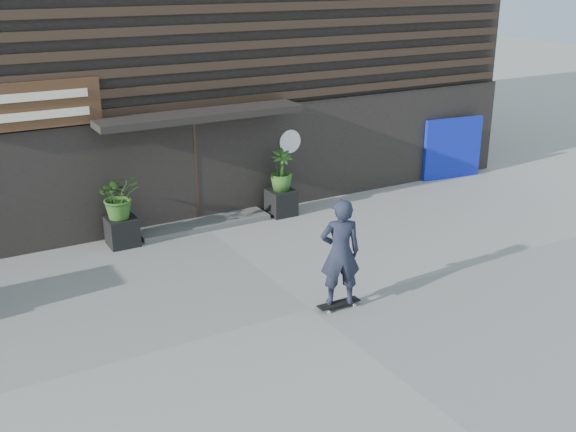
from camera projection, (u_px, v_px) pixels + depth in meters
ground at (310, 309)px, 11.67m from camera, size 80.00×80.00×0.00m
entrance_step at (203, 223)px, 15.40m from camera, size 3.00×0.80×0.12m
planter_pot_left at (122, 231)px, 14.27m from camera, size 0.60×0.60×0.60m
bamboo_left at (119, 196)px, 14.00m from camera, size 0.86×0.75×0.96m
planter_pot_right at (281, 202)px, 16.04m from camera, size 0.60×0.60×0.60m
bamboo_right at (281, 170)px, 15.78m from camera, size 0.54×0.54×0.96m
blue_tarp at (453, 148)px, 18.69m from camera, size 1.78×0.34×1.67m
building at (118, 26)px, 18.43m from camera, size 18.00×11.00×8.00m
skateboarder at (340, 253)px, 11.37m from camera, size 0.79×0.66×1.96m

